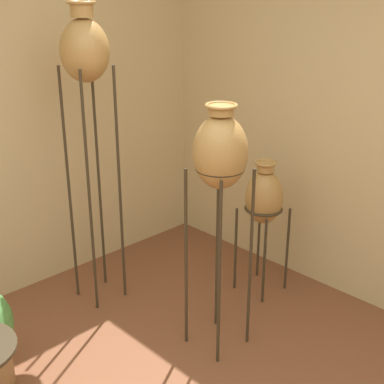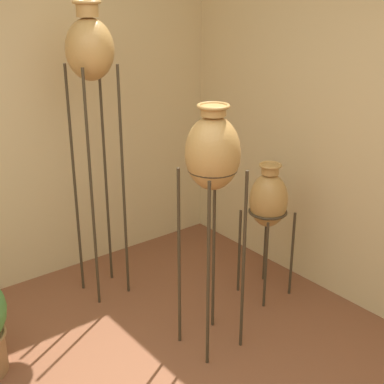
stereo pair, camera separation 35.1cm
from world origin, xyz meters
name	(u,v)px [view 2 (the right image)]	position (x,y,z in m)	size (l,w,h in m)	color
vase_stand_tall	(90,56)	(0.83, 1.67, 1.76)	(0.32, 0.32, 2.10)	#382D1E
vase_stand_medium	(213,157)	(1.04, 0.67, 1.28)	(0.32, 0.32, 1.58)	#382D1E
vase_stand_short	(268,201)	(1.76, 0.89, 0.75)	(0.30, 0.30, 1.03)	#382D1E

